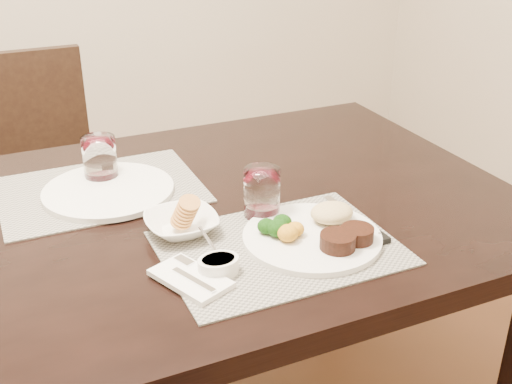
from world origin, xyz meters
name	(u,v)px	position (x,y,z in m)	size (l,w,h in m)	color
dining_table	(81,264)	(0.00, 0.00, 0.67)	(2.00, 1.00, 0.75)	black
chair_far	(36,172)	(0.00, 0.93, 0.50)	(0.42, 0.42, 0.90)	black
placemat_near	(279,248)	(0.36, -0.24, 0.75)	(0.46, 0.34, 0.00)	gray
placemat_far	(101,190)	(0.09, 0.17, 0.75)	(0.46, 0.34, 0.00)	gray
dinner_plate	(319,233)	(0.44, -0.24, 0.77)	(0.28, 0.28, 0.05)	white
napkin_fork	(191,278)	(0.16, -0.28, 0.76)	(0.14, 0.17, 0.01)	white
steak_knife	(365,225)	(0.56, -0.24, 0.76)	(0.02, 0.24, 0.01)	silver
cracker_bowl	(181,223)	(0.20, -0.10, 0.77)	(0.15, 0.15, 0.07)	white
sauce_ramekin	(218,265)	(0.21, -0.28, 0.77)	(0.08, 0.12, 0.06)	white
wine_glass_near	(262,195)	(0.38, -0.10, 0.80)	(0.08, 0.08, 0.11)	silver
far_plate	(108,191)	(0.10, 0.14, 0.76)	(0.30, 0.30, 0.01)	white
wine_glass_far	(100,161)	(0.10, 0.22, 0.80)	(0.08, 0.08, 0.11)	silver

